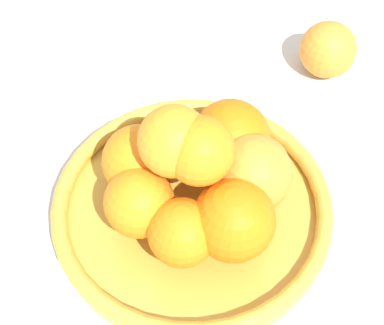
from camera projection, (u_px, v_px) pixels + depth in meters
The scene contains 4 objects.
ground_plane at pixel (192, 220), 0.70m from camera, with size 4.00×4.00×0.00m, color beige.
fruit_bowl at pixel (192, 210), 0.69m from camera, with size 0.30×0.30×0.04m.
orange_pile at pixel (199, 173), 0.63m from camera, with size 0.20×0.19×0.13m.
stray_orange at pixel (328, 50), 0.81m from camera, with size 0.07×0.07×0.07m, color orange.
Camera 1 is at (-0.23, -0.29, 0.60)m, focal length 60.00 mm.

